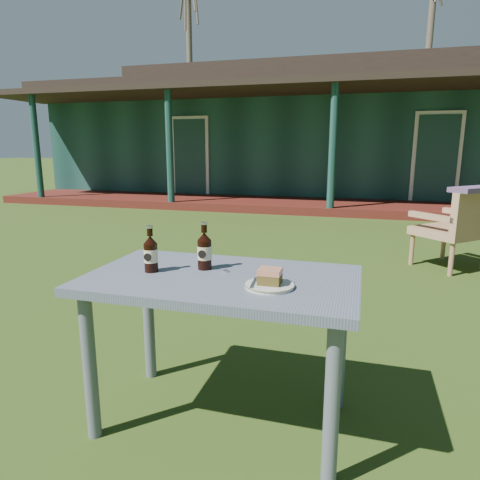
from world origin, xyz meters
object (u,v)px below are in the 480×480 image
(cake_slice, at_px, (270,276))
(cola_bottle_near, at_px, (204,250))
(plate, at_px, (269,285))
(cola_bottle_far, at_px, (151,253))
(armchair_left, at_px, (457,225))
(cafe_table, at_px, (222,297))

(cake_slice, distance_m, cola_bottle_near, 0.39)
(plate, distance_m, cola_bottle_far, 0.58)
(armchair_left, bearing_deg, cake_slice, -112.08)
(cake_slice, distance_m, armchair_left, 3.52)
(cola_bottle_far, distance_m, armchair_left, 3.72)
(cola_bottle_near, bearing_deg, plate, -27.05)
(cafe_table, relative_size, cola_bottle_near, 5.38)
(plate, distance_m, armchair_left, 3.52)
(cafe_table, height_order, cake_slice, cake_slice)
(plate, bearing_deg, cafe_table, 158.14)
(cola_bottle_near, bearing_deg, armchair_left, 61.57)
(cafe_table, distance_m, cake_slice, 0.29)
(cake_slice, bearing_deg, plate, -85.95)
(cola_bottle_near, xyz_separation_m, cola_bottle_far, (-0.22, -0.11, -0.00))
(plate, distance_m, cola_bottle_near, 0.40)
(cake_slice, height_order, cola_bottle_near, cola_bottle_near)
(plate, relative_size, armchair_left, 0.24)
(cafe_table, relative_size, cola_bottle_far, 5.62)
(plate, bearing_deg, cola_bottle_far, 172.96)
(plate, bearing_deg, cake_slice, 94.05)
(armchair_left, bearing_deg, cafe_table, -116.23)
(cola_bottle_near, height_order, armchair_left, cola_bottle_near)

